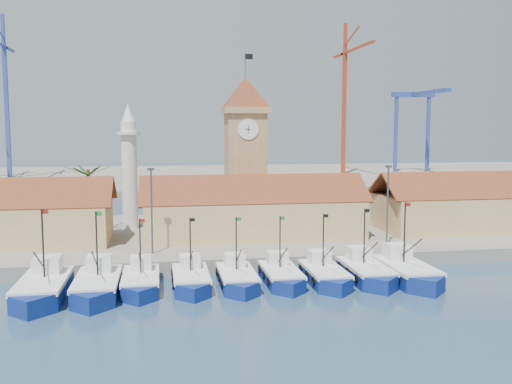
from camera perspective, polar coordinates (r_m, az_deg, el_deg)
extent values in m
plane|color=navy|center=(51.23, 3.33, -10.18)|extent=(400.00, 400.00, 0.00)
cube|color=gray|center=(74.00, -0.83, -4.42)|extent=(140.00, 32.00, 1.50)
cube|color=gray|center=(158.82, -5.56, 1.41)|extent=(240.00, 80.00, 2.00)
cube|color=navy|center=(53.21, -20.46, -9.34)|extent=(3.84, 8.68, 1.97)
cube|color=navy|center=(49.12, -21.43, -10.68)|extent=(3.84, 3.84, 1.97)
cube|color=silver|center=(52.96, -20.50, -8.31)|extent=(3.91, 8.92, 0.38)
cube|color=silver|center=(54.82, -20.11, -6.86)|extent=(2.30, 2.41, 1.53)
cylinder|color=black|center=(52.82, -20.52, -4.93)|extent=(0.15, 0.15, 6.14)
cube|color=#A5140F|center=(52.30, -20.35, -1.87)|extent=(0.55, 0.02, 0.38)
cube|color=navy|center=(52.72, -15.57, -9.34)|extent=(3.68, 8.33, 1.89)
cube|color=navy|center=(48.74, -16.08, -10.65)|extent=(3.68, 3.68, 1.89)
cube|color=silver|center=(52.47, -15.60, -8.34)|extent=(3.76, 8.57, 0.37)
cube|color=silver|center=(54.28, -15.40, -6.93)|extent=(2.21, 2.32, 1.47)
cylinder|color=black|center=(52.33, -15.64, -5.07)|extent=(0.15, 0.15, 5.89)
cube|color=#197226|center=(51.84, -15.44, -2.10)|extent=(0.53, 0.02, 0.37)
cube|color=navy|center=(53.50, -11.44, -9.07)|extent=(3.23, 7.31, 1.66)
cube|color=navy|center=(49.99, -11.57, -10.17)|extent=(3.23, 3.23, 1.66)
cube|color=silver|center=(53.29, -11.46, -8.21)|extent=(3.30, 7.51, 0.32)
cube|color=silver|center=(54.89, -11.42, -6.98)|extent=(1.94, 2.03, 1.29)
cylinder|color=black|center=(53.16, -11.50, -5.38)|extent=(0.13, 0.13, 5.17)
cube|color=#A5140F|center=(52.72, -11.31, -2.82)|extent=(0.46, 0.02, 0.32)
cube|color=navy|center=(53.57, -6.51, -8.97)|extent=(3.20, 7.25, 1.65)
cube|color=navy|center=(50.08, -6.29, -10.05)|extent=(3.20, 3.20, 1.65)
cube|color=silver|center=(53.36, -6.53, -8.11)|extent=(3.27, 7.45, 0.32)
cube|color=silver|center=(54.94, -6.64, -6.90)|extent=(1.92, 2.01, 1.28)
cylinder|color=black|center=(53.22, -6.59, -5.32)|extent=(0.13, 0.13, 5.13)
cube|color=black|center=(52.81, -6.37, -2.78)|extent=(0.46, 0.02, 0.32)
cube|color=navy|center=(53.70, -1.91, -8.89)|extent=(3.20, 7.25, 1.65)
cube|color=navy|center=(50.25, -1.35, -9.96)|extent=(3.20, 3.20, 1.65)
cube|color=silver|center=(53.49, -1.92, -8.04)|extent=(3.27, 7.45, 0.32)
cube|color=silver|center=(55.07, -2.17, -6.83)|extent=(1.92, 2.01, 1.28)
cylinder|color=black|center=(53.36, -1.99, -5.25)|extent=(0.13, 0.13, 5.13)
cube|color=#197226|center=(52.97, -1.76, -2.72)|extent=(0.46, 0.02, 0.32)
cube|color=navy|center=(54.68, 2.50, -8.62)|extent=(3.17, 7.17, 1.63)
cube|color=navy|center=(51.31, 3.35, -9.63)|extent=(3.17, 3.17, 1.63)
cube|color=silver|center=(54.48, 2.50, -7.79)|extent=(3.23, 7.36, 0.32)
cube|color=silver|center=(56.01, 2.12, -6.63)|extent=(1.90, 1.99, 1.27)
cylinder|color=black|center=(54.35, 2.41, -5.09)|extent=(0.13, 0.13, 5.07)
cube|color=#197226|center=(53.98, 2.66, -2.63)|extent=(0.45, 0.02, 0.32)
cube|color=navy|center=(55.15, 6.83, -8.51)|extent=(3.26, 7.38, 1.68)
cube|color=navy|center=(51.75, 8.00, -9.53)|extent=(3.26, 3.26, 1.68)
cube|color=silver|center=(54.94, 6.85, -7.67)|extent=(3.33, 7.59, 0.33)
cube|color=silver|center=(56.49, 6.32, -6.49)|extent=(1.96, 2.05, 1.31)
cylinder|color=black|center=(54.81, 6.74, -4.90)|extent=(0.13, 0.13, 5.22)
cube|color=black|center=(54.46, 7.01, -2.39)|extent=(0.47, 0.02, 0.33)
cube|color=navy|center=(56.61, 10.87, -8.16)|extent=(3.46, 7.82, 1.78)
cube|color=navy|center=(53.10, 12.36, -9.17)|extent=(3.45, 3.45, 1.78)
cube|color=silver|center=(56.40, 10.89, -7.29)|extent=(3.52, 8.04, 0.35)
cube|color=silver|center=(58.01, 10.23, -6.09)|extent=(2.07, 2.17, 1.38)
cylinder|color=black|center=(56.27, 10.77, -4.44)|extent=(0.14, 0.14, 5.53)
cube|color=black|center=(55.94, 11.07, -1.84)|extent=(0.49, 0.02, 0.35)
cube|color=navy|center=(57.34, 14.74, -8.03)|extent=(3.77, 8.53, 1.94)
cube|color=navy|center=(53.61, 16.63, -9.09)|extent=(3.77, 3.77, 1.94)
cube|color=silver|center=(57.11, 14.77, -7.09)|extent=(3.85, 8.77, 0.38)
cube|color=silver|center=(58.82, 13.93, -5.81)|extent=(2.26, 2.37, 1.51)
cylinder|color=black|center=(56.98, 14.63, -4.01)|extent=(0.15, 0.15, 6.03)
cube|color=#A5140F|center=(56.66, 14.96, -1.21)|extent=(0.54, 0.02, 0.38)
cube|color=tan|center=(69.59, -0.33, -2.60)|extent=(26.00, 10.00, 4.50)
cube|color=brown|center=(66.66, 0.01, 0.26)|extent=(27.04, 5.13, 3.21)
cube|color=brown|center=(71.57, -0.65, 0.68)|extent=(27.04, 5.13, 3.21)
cube|color=tan|center=(81.08, 22.61, -1.81)|extent=(30.00, 10.00, 4.50)
cube|color=brown|center=(78.57, 23.69, 0.65)|extent=(31.20, 5.13, 3.21)
cube|color=brown|center=(82.78, 21.80, 0.99)|extent=(31.20, 5.13, 3.21)
cube|color=tan|center=(74.88, -1.07, 2.08)|extent=(5.00, 5.00, 15.00)
cube|color=tan|center=(74.71, -1.08, 8.13)|extent=(5.80, 5.80, 0.80)
pyramid|color=brown|center=(74.82, -1.09, 9.89)|extent=(5.80, 5.80, 4.00)
cylinder|color=white|center=(72.16, -0.78, 6.29)|extent=(2.60, 0.15, 2.60)
cube|color=black|center=(72.08, -0.77, 6.29)|extent=(0.08, 0.02, 1.00)
cube|color=black|center=(72.08, -0.77, 6.29)|extent=(0.80, 0.02, 0.08)
cylinder|color=#3F3F44|center=(75.12, -1.09, 12.56)|extent=(0.10, 0.10, 3.00)
cube|color=black|center=(75.32, -0.71, 13.38)|extent=(1.00, 0.03, 0.70)
cylinder|color=silver|center=(76.20, -12.53, 1.63)|extent=(2.00, 2.00, 14.00)
cylinder|color=silver|center=(75.96, -12.63, 5.76)|extent=(3.00, 3.00, 0.40)
cone|color=silver|center=(75.99, -12.68, 7.72)|extent=(1.80, 1.80, 2.40)
cylinder|color=brown|center=(74.95, -16.37, -0.86)|extent=(0.44, 0.44, 8.00)
cube|color=#1B4E1B|center=(74.43, -15.39, 2.06)|extent=(2.80, 0.35, 1.18)
cube|color=#1B4E1B|center=(75.70, -15.83, 2.11)|extent=(1.71, 2.60, 1.18)
cube|color=#1B4E1B|center=(75.87, -16.88, 2.09)|extent=(1.71, 2.60, 1.18)
cube|color=#1B4E1B|center=(74.76, -17.53, 2.01)|extent=(2.80, 0.35, 1.18)
cube|color=#1B4E1B|center=(73.47, -17.11, 1.95)|extent=(1.71, 2.60, 1.18)
cube|color=#1B4E1B|center=(73.30, -16.03, 1.98)|extent=(1.71, 2.60, 1.18)
cylinder|color=#3F3F44|center=(60.47, -10.39, -1.90)|extent=(0.20, 0.20, 9.00)
cube|color=#3F3F44|center=(60.01, -10.48, 2.26)|extent=(0.70, 0.25, 0.25)
cylinder|color=#3F3F44|center=(65.45, 13.02, -1.34)|extent=(0.20, 0.20, 9.00)
cube|color=#3F3F44|center=(65.02, 13.11, 2.50)|extent=(0.70, 0.25, 0.25)
cube|color=#32489A|center=(160.61, -23.65, 7.45)|extent=(1.00, 1.00, 34.32)
cube|color=#32489A|center=(166.70, -23.48, 12.98)|extent=(0.60, 10.00, 0.60)
cube|color=#32489A|center=(162.52, -23.99, 14.74)|extent=(0.80, 0.80, 7.00)
cube|color=#A9381A|center=(161.05, 8.79, 7.88)|extent=(1.00, 1.00, 34.24)
cube|color=#A9381A|center=(153.32, 10.06, 13.99)|extent=(0.60, 23.96, 0.60)
cube|color=#A9381A|center=(167.03, 8.33, 13.38)|extent=(0.60, 10.00, 0.60)
cube|color=#A9381A|center=(162.95, 8.92, 15.15)|extent=(0.80, 0.80, 7.00)
cube|color=#32489A|center=(171.90, 13.81, 5.63)|extent=(0.90, 0.90, 22.00)
cube|color=#32489A|center=(176.10, 16.81, 5.56)|extent=(0.90, 0.90, 22.00)
cube|color=#32489A|center=(174.22, 15.44, 9.38)|extent=(13.00, 1.40, 1.40)
cube|color=#32489A|center=(165.21, 16.92, 9.51)|extent=(1.40, 22.00, 1.00)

